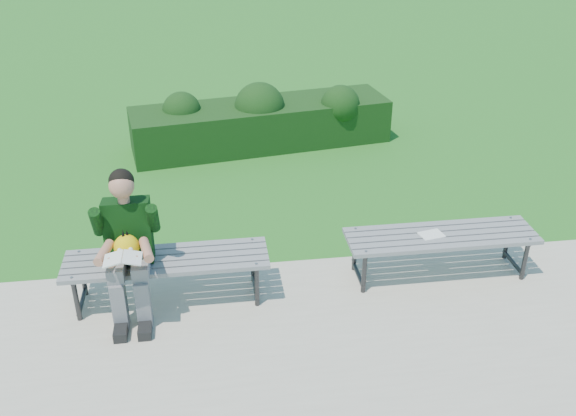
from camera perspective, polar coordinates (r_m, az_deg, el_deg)
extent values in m
plane|color=#226819|center=(6.49, 1.56, -4.79)|extent=(80.00, 80.00, 0.00)
cube|color=#BAB09B|center=(5.13, 4.80, -15.27)|extent=(30.00, 3.50, 0.02)
cube|color=#183C12|center=(9.12, -2.39, 7.41)|extent=(3.69, 1.46, 0.60)
sphere|color=#183C12|center=(8.96, -9.43, 8.51)|extent=(0.60, 0.60, 0.53)
sphere|color=#183C12|center=(8.99, -2.54, 8.91)|extent=(0.80, 0.80, 0.70)
sphere|color=#183C12|center=(9.12, 4.66, 9.15)|extent=(0.63, 0.63, 0.55)
cube|color=gray|center=(5.62, -10.81, -5.69)|extent=(1.80, 0.08, 0.04)
cube|color=gray|center=(5.70, -10.78, -5.11)|extent=(1.80, 0.08, 0.04)
cube|color=gray|center=(5.79, -10.75, -4.55)|extent=(1.80, 0.08, 0.04)
cube|color=gray|center=(5.88, -10.72, -4.01)|extent=(1.80, 0.08, 0.04)
cube|color=gray|center=(5.97, -10.69, -3.48)|extent=(1.80, 0.08, 0.04)
cylinder|color=#2D2D30|center=(5.86, -18.29, -7.81)|extent=(0.04, 0.04, 0.41)
cylinder|color=#2D2D30|center=(6.17, -17.78, -5.75)|extent=(0.04, 0.04, 0.41)
cylinder|color=#2D2D30|center=(5.92, -18.29, -5.30)|extent=(0.04, 0.42, 0.04)
cylinder|color=#2D2D30|center=(6.10, -17.83, -7.87)|extent=(0.04, 0.42, 0.04)
cylinder|color=gray|center=(5.71, -18.69, -5.88)|extent=(0.02, 0.02, 0.01)
cylinder|color=gray|center=(6.06, -18.09, -3.70)|extent=(0.02, 0.02, 0.01)
cylinder|color=#2D2D30|center=(5.75, -2.79, -6.95)|extent=(0.04, 0.04, 0.41)
cylinder|color=#2D2D30|center=(6.07, -3.13, -4.90)|extent=(0.04, 0.04, 0.41)
cylinder|color=#2D2D30|center=(5.81, -3.01, -4.40)|extent=(0.04, 0.42, 0.04)
cylinder|color=#2D2D30|center=(5.99, -2.93, -7.05)|extent=(0.04, 0.42, 0.04)
cylinder|color=gray|center=(5.60, -2.83, -4.97)|extent=(0.02, 0.02, 0.01)
cylinder|color=gray|center=(5.95, -3.20, -2.80)|extent=(0.02, 0.02, 0.01)
cube|color=gray|center=(6.05, 14.14, -3.42)|extent=(1.80, 0.08, 0.04)
cube|color=gray|center=(6.13, 13.80, -2.92)|extent=(1.80, 0.08, 0.04)
cube|color=gray|center=(6.21, 13.48, -2.43)|extent=(1.80, 0.08, 0.04)
cube|color=gray|center=(6.29, 13.16, -1.95)|extent=(1.80, 0.08, 0.04)
cube|color=gray|center=(6.38, 12.85, -1.49)|extent=(1.80, 0.08, 0.04)
cylinder|color=#2D2D30|center=(5.95, 6.78, -5.79)|extent=(0.04, 0.04, 0.41)
cylinder|color=#2D2D30|center=(6.26, 5.95, -3.87)|extent=(0.04, 0.04, 0.41)
cylinder|color=#2D2D30|center=(6.01, 6.45, -3.34)|extent=(0.04, 0.42, 0.04)
cylinder|color=#2D2D30|center=(6.19, 6.29, -5.93)|extent=(0.04, 0.42, 0.04)
cylinder|color=gray|center=(5.80, 6.96, -3.85)|extent=(0.02, 0.02, 0.01)
cylinder|color=gray|center=(6.15, 6.03, -1.82)|extent=(0.02, 0.02, 0.01)
cylinder|color=#2D2D30|center=(6.49, 20.30, -4.42)|extent=(0.04, 0.04, 0.41)
cylinder|color=#2D2D30|center=(6.77, 18.92, -2.73)|extent=(0.04, 0.04, 0.41)
cylinder|color=#2D2D30|center=(6.54, 19.85, -2.19)|extent=(0.04, 0.42, 0.04)
cylinder|color=#2D2D30|center=(6.70, 19.40, -4.61)|extent=(0.04, 0.42, 0.04)
cylinder|color=gray|center=(6.35, 20.74, -2.61)|extent=(0.02, 0.02, 0.01)
cylinder|color=gray|center=(6.67, 19.18, -0.82)|extent=(0.02, 0.02, 0.01)
cube|color=slate|center=(5.65, -14.93, -4.92)|extent=(0.14, 0.42, 0.13)
cube|color=slate|center=(5.63, -12.91, -4.81)|extent=(0.14, 0.42, 0.13)
cube|color=slate|center=(5.67, -14.74, -8.37)|extent=(0.12, 0.13, 0.45)
cube|color=slate|center=(5.64, -12.71, -8.27)|extent=(0.12, 0.13, 0.45)
cube|color=black|center=(5.69, -14.61, -10.42)|extent=(0.11, 0.26, 0.09)
cube|color=black|center=(5.67, -12.58, -10.34)|extent=(0.11, 0.26, 0.09)
cube|color=black|center=(5.70, -14.01, -1.96)|extent=(0.40, 0.30, 0.59)
cylinder|color=tan|center=(5.53, -14.41, 0.80)|extent=(0.10, 0.10, 0.08)
sphere|color=tan|center=(5.46, -14.59, 1.92)|extent=(0.21, 0.21, 0.21)
sphere|color=black|center=(5.47, -14.60, 2.34)|extent=(0.21, 0.21, 0.21)
cylinder|color=black|center=(5.57, -16.63, -1.19)|extent=(0.10, 0.21, 0.30)
cylinder|color=black|center=(5.51, -11.92, -0.90)|extent=(0.10, 0.21, 0.30)
cylinder|color=tan|center=(5.46, -16.04, -3.83)|extent=(0.14, 0.31, 0.08)
cylinder|color=tan|center=(5.41, -12.48, -3.63)|extent=(0.14, 0.31, 0.08)
sphere|color=tan|center=(5.31, -15.48, -4.70)|extent=(0.09, 0.09, 0.09)
sphere|color=tan|center=(5.28, -13.34, -4.59)|extent=(0.09, 0.09, 0.09)
sphere|color=yellow|center=(5.53, -14.16, -3.37)|extent=(0.21, 0.21, 0.21)
cone|color=orange|center=(5.43, -14.25, -4.05)|extent=(0.06, 0.06, 0.06)
cone|color=black|center=(5.47, -14.46, -2.16)|extent=(0.03, 0.04, 0.07)
cone|color=black|center=(5.48, -14.14, -2.14)|extent=(0.03, 0.03, 0.06)
sphere|color=white|center=(5.43, -14.75, -3.66)|extent=(0.04, 0.04, 0.04)
sphere|color=white|center=(5.42, -13.81, -3.61)|extent=(0.04, 0.04, 0.04)
cube|color=white|center=(5.27, -15.30, -4.39)|extent=(0.15, 0.20, 0.05)
cube|color=white|center=(5.25, -13.68, -4.30)|extent=(0.15, 0.20, 0.05)
cube|color=white|center=(6.17, 12.63, -2.32)|extent=(0.25, 0.20, 0.01)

